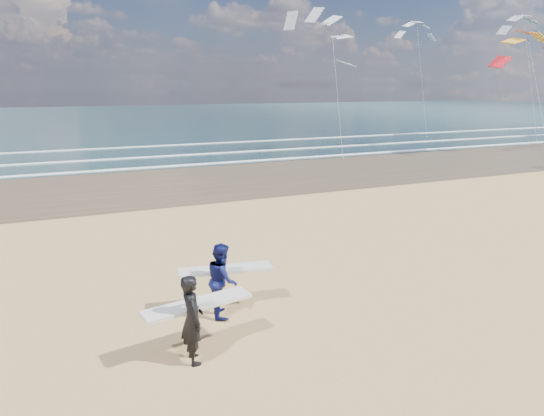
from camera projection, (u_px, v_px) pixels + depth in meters
name	position (u px, v px, depth m)	size (l,w,h in m)	color
wet_sand_strip	(410.00, 163.00, 33.23)	(220.00, 12.00, 0.01)	#493927
ocean	(201.00, 117.00, 81.24)	(220.00, 100.00, 0.02)	#162E32
foam_breakers	(335.00, 146.00, 42.20)	(220.00, 11.70, 0.05)	white
surfer_near	(193.00, 317.00, 9.23)	(2.26, 1.12, 1.77)	black
surfer_far	(222.00, 279.00, 11.12)	(2.26, 1.27, 1.73)	#0D124B
kite_0	(535.00, 78.00, 34.25)	(6.16, 4.78, 10.03)	slate
kite_1	(335.00, 66.00, 35.90)	(6.69, 4.84, 11.18)	slate
kite_2	(529.00, 66.00, 46.57)	(5.57, 4.71, 12.79)	slate
kite_5	(421.00, 71.00, 49.70)	(4.87, 4.64, 12.48)	slate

